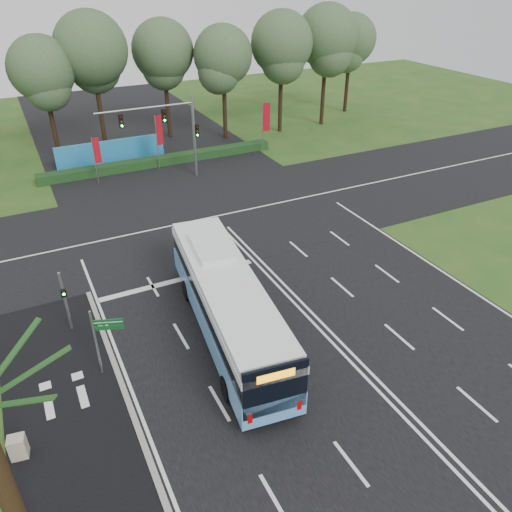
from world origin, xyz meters
The scene contains 16 objects.
ground centered at (0.00, 0.00, 0.00)m, with size 120.00×120.00×0.00m, color #244F1A.
road_main centered at (0.00, 0.00, 0.02)m, with size 20.00×120.00×0.04m, color black.
road_cross centered at (0.00, 12.00, 0.03)m, with size 120.00×14.00×0.05m, color black.
bike_path centered at (-12.50, -3.00, 0.03)m, with size 5.00×18.00×0.06m, color black.
kerb_strip centered at (-10.10, -3.00, 0.06)m, with size 0.25×18.00×0.12m, color gray.
city_bus centered at (-4.35, -0.86, 1.91)m, with size 4.38×13.42×3.78m.
pedestrian_signal centered at (-11.47, 3.07, 1.90)m, with size 0.28×0.42×3.47m.
street_sign centered at (-10.42, -0.98, 2.28)m, with size 1.32×0.55×3.58m.
utility_cabinet centered at (-14.47, -4.04, 0.52)m, with size 0.63×0.52×1.05m, color #B4A991.
banner_flag_left centered at (-5.98, 22.48, 2.68)m, with size 0.60×0.08×4.08m.
banner_flag_mid centered at (-0.23, 23.62, 3.20)m, with size 0.70×0.29×4.94m.
banner_flag_right centered at (10.24, 23.15, 3.25)m, with size 0.69×0.34×5.02m.
traffic_light_gantry centered at (0.21, 20.50, 4.66)m, with size 8.41×0.28×7.00m.
hedge centered at (0.00, 24.50, 0.40)m, with size 22.00×1.20×0.80m, color #123215.
blue_hoarding centered at (-4.00, 27.00, 1.10)m, with size 10.00×0.30×2.20m, color #227DB8.
eucalyptus_row centered at (3.49, 30.82, 8.91)m, with size 54.12×10.10×12.96m.
Camera 1 is at (-12.00, -19.36, 16.46)m, focal length 35.00 mm.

